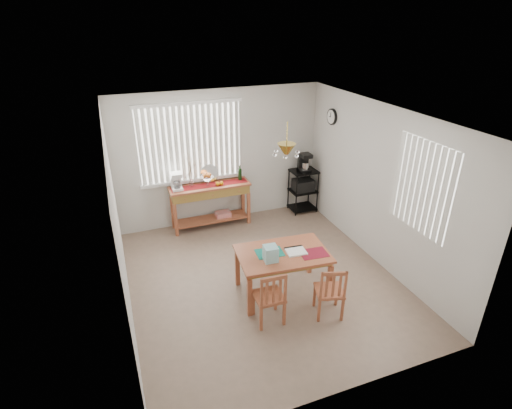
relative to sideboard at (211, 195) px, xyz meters
name	(u,v)px	position (x,y,z in m)	size (l,w,h in m)	color
ground	(262,279)	(0.28, -2.01, -0.65)	(4.00, 4.50, 0.01)	#8B705E
room_shell	(263,180)	(0.28, -2.00, 1.04)	(4.20, 4.70, 2.70)	silver
sideboard	(211,195)	(0.00, 0.00, 0.00)	(1.54, 0.43, 0.86)	#A95939
sideboard_items	(196,180)	(-0.26, 0.02, 0.35)	(1.46, 0.36, 0.66)	maroon
wire_cart	(303,187)	(1.97, -0.02, -0.11)	(0.53, 0.42, 0.90)	black
cart_items	(304,162)	(1.97, -0.01, 0.42)	(0.21, 0.25, 0.37)	black
dining_table	(283,257)	(0.44, -2.41, -0.03)	(1.37, 0.95, 0.70)	#A95939
table_items	(277,253)	(0.30, -2.51, 0.13)	(1.00, 0.55, 0.22)	#167C6C
chair_left	(270,297)	(0.02, -2.93, -0.24)	(0.40, 0.40, 0.83)	#A95939
chair_right	(330,292)	(0.83, -3.10, -0.25)	(0.47, 0.47, 0.81)	#A95939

